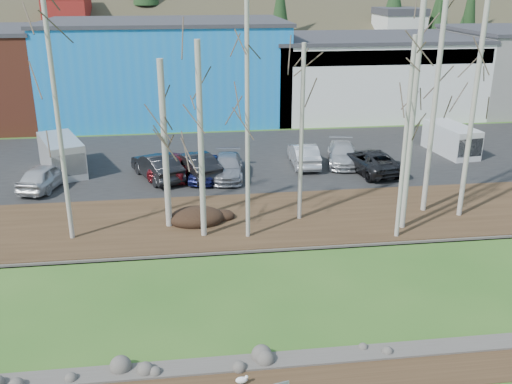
{
  "coord_description": "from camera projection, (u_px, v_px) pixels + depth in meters",
  "views": [
    {
      "loc": [
        -4.79,
        -11.89,
        11.5
      ],
      "look_at": [
        -1.68,
        12.0,
        2.5
      ],
      "focal_mm": 40.0,
      "sensor_mm": 36.0,
      "label": 1
    }
  ],
  "objects": [
    {
      "name": "birch_5",
      "position": [
        405.0,
        141.0,
        25.3
      ],
      "size": [
        0.2,
        0.2,
        9.2
      ],
      "color": "beige",
      "rests_on": "far_bank"
    },
    {
      "name": "car_1",
      "position": [
        157.0,
        166.0,
        34.4
      ],
      "size": [
        3.47,
        5.04,
        1.57
      ],
      "primitive_type": "imported",
      "rotation": [
        0.0,
        0.0,
        3.56
      ],
      "color": "black",
      "rests_on": "parking_lot"
    },
    {
      "name": "river",
      "position": [
        314.0,
        292.0,
        22.33
      ],
      "size": [
        80.0,
        8.0,
        0.9
      ],
      "primitive_type": null,
      "color": "#111A31",
      "rests_on": "ground"
    },
    {
      "name": "car_3",
      "position": [
        228.0,
        167.0,
        34.68
      ],
      "size": [
        2.31,
        4.71,
        1.32
      ],
      "primitive_type": "imported",
      "rotation": [
        0.0,
        0.0,
        -0.1
      ],
      "color": "#94949C",
      "rests_on": "parking_lot"
    },
    {
      "name": "van_white",
      "position": [
        453.0,
        140.0,
        39.24
      ],
      "size": [
        2.45,
        4.72,
        1.97
      ],
      "rotation": [
        0.0,
        0.0,
        0.13
      ],
      "color": "white",
      "rests_on": "parking_lot"
    },
    {
      "name": "building_blue",
      "position": [
        167.0,
        69.0,
        49.69
      ],
      "size": [
        20.4,
        12.24,
        8.3
      ],
      "color": "#1D7FD1",
      "rests_on": "ground"
    },
    {
      "name": "seagull",
      "position": [
        242.0,
        380.0,
        17.17
      ],
      "size": [
        0.44,
        0.2,
        0.31
      ],
      "rotation": [
        0.0,
        0.0,
        0.03
      ],
      "color": "gold",
      "rests_on": "ground"
    },
    {
      "name": "near_bank_rocks",
      "position": [
        342.0,
        356.0,
        18.53
      ],
      "size": [
        80.0,
        0.8,
        0.5
      ],
      "primitive_type": null,
      "color": "#47423D",
      "rests_on": "ground"
    },
    {
      "name": "far_bank_rocks",
      "position": [
        294.0,
        247.0,
        26.14
      ],
      "size": [
        80.0,
        0.8,
        0.46
      ],
      "primitive_type": null,
      "color": "#47423D",
      "rests_on": "ground"
    },
    {
      "name": "car_6",
      "position": [
        370.0,
        161.0,
        35.69
      ],
      "size": [
        3.34,
        5.53,
        1.43
      ],
      "primitive_type": "imported",
      "rotation": [
        0.0,
        0.0,
        3.34
      ],
      "color": "black",
      "rests_on": "parking_lot"
    },
    {
      "name": "far_bank",
      "position": [
        282.0,
        218.0,
        29.09
      ],
      "size": [
        80.0,
        7.0,
        0.15
      ],
      "primitive_type": "cube",
      "color": "#382616",
      "rests_on": "ground"
    },
    {
      "name": "birch_0",
      "position": [
        57.0,
        116.0,
        24.68
      ],
      "size": [
        0.21,
        0.21,
        11.63
      ],
      "color": "beige",
      "rests_on": "far_bank"
    },
    {
      "name": "car_8",
      "position": [
        193.0,
        165.0,
        34.66
      ],
      "size": [
        3.47,
        5.04,
        1.57
      ],
      "primitive_type": "imported",
      "rotation": [
        0.0,
        0.0,
        3.56
      ],
      "color": "black",
      "rests_on": "parking_lot"
    },
    {
      "name": "van_grey",
      "position": [
        62.0,
        156.0,
        35.44
      ],
      "size": [
        3.64,
        5.25,
        2.12
      ],
      "rotation": [
        0.0,
        0.0,
        0.37
      ],
      "color": "#B0B2B4",
      "rests_on": "parking_lot"
    },
    {
      "name": "building_white",
      "position": [
        366.0,
        74.0,
        52.12
      ],
      "size": [
        18.36,
        12.24,
        6.8
      ],
      "color": "silver",
      "rests_on": "ground"
    },
    {
      "name": "car_4",
      "position": [
        207.0,
        168.0,
        34.38
      ],
      "size": [
        2.66,
        4.25,
        1.35
      ],
      "primitive_type": "imported",
      "rotation": [
        0.0,
        0.0,
        -0.29
      ],
      "color": "navy",
      "rests_on": "parking_lot"
    },
    {
      "name": "car_5",
      "position": [
        304.0,
        155.0,
        36.88
      ],
      "size": [
        1.69,
        4.44,
        1.45
      ],
      "primitive_type": "imported",
      "rotation": [
        0.0,
        0.0,
        3.11
      ],
      "color": "silver",
      "rests_on": "parking_lot"
    },
    {
      "name": "birch_1",
      "position": [
        165.0,
        146.0,
        26.63
      ],
      "size": [
        0.3,
        0.3,
        8.07
      ],
      "color": "beige",
      "rests_on": "far_bank"
    },
    {
      "name": "dirt_strip",
      "position": [
        351.0,
        376.0,
        17.59
      ],
      "size": [
        80.0,
        1.8,
        0.03
      ],
      "primitive_type": "cube",
      "color": "#382616",
      "rests_on": "ground"
    },
    {
      "name": "birch_7",
      "position": [
        473.0,
        110.0,
        27.38
      ],
      "size": [
        0.24,
        0.24,
        10.92
      ],
      "color": "beige",
      "rests_on": "far_bank"
    },
    {
      "name": "car_0",
      "position": [
        44.0,
        176.0,
        32.82
      ],
      "size": [
        2.8,
        4.59,
        1.46
      ],
      "primitive_type": "imported",
      "rotation": [
        0.0,
        0.0,
        2.87
      ],
      "color": "silver",
      "rests_on": "parking_lot"
    },
    {
      "name": "birch_3",
      "position": [
        201.0,
        143.0,
        25.41
      ],
      "size": [
        0.26,
        0.26,
        9.01
      ],
      "color": "beige",
      "rests_on": "far_bank"
    },
    {
      "name": "birch_2",
      "position": [
        247.0,
        123.0,
        24.98
      ],
      "size": [
        0.2,
        0.2,
        10.86
      ],
      "color": "beige",
      "rests_on": "far_bank"
    },
    {
      "name": "birch_6",
      "position": [
        413.0,
        110.0,
        25.84
      ],
      "size": [
        0.26,
        0.26,
        11.56
      ],
      "color": "beige",
      "rests_on": "far_bank"
    },
    {
      "name": "birch_4",
      "position": [
        301.0,
        135.0,
        27.38
      ],
      "size": [
        0.21,
        0.21,
        8.67
      ],
      "color": "beige",
      "rests_on": "far_bank"
    },
    {
      "name": "parking_lot",
      "position": [
        256.0,
        158.0,
        38.84
      ],
      "size": [
        80.0,
        14.0,
        0.14
      ],
      "primitive_type": "cube",
      "color": "black",
      "rests_on": "ground"
    },
    {
      "name": "car_2",
      "position": [
        178.0,
        164.0,
        35.09
      ],
      "size": [
        3.83,
        5.45,
        1.38
      ],
      "primitive_type": "imported",
      "rotation": [
        0.0,
        0.0,
        2.8
      ],
      "color": "maroon",
      "rests_on": "parking_lot"
    },
    {
      "name": "car_7",
      "position": [
        342.0,
        154.0,
        37.25
      ],
      "size": [
        2.77,
        4.87,
        1.33
      ],
      "primitive_type": "imported",
      "rotation": [
        0.0,
        0.0,
        -0.21
      ],
      "color": "#B9B9BB",
      "rests_on": "parking_lot"
    },
    {
      "name": "dirt_mound",
      "position": [
        196.0,
        217.0,
        28.36
      ],
      "size": [
        2.78,
        1.96,
        0.55
      ],
      "primitive_type": "ellipsoid",
      "color": "black",
      "rests_on": "far_bank"
    },
    {
      "name": "birch_8",
      "position": [
        435.0,
        101.0,
        27.92
      ],
      "size": [
        0.26,
        0.26,
        11.5
      ],
      "color": "beige",
      "rests_on": "far_bank"
    }
  ]
}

